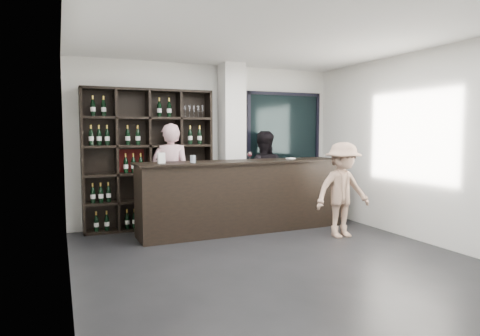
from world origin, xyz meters
name	(u,v)px	position (x,y,z in m)	size (l,w,h in m)	color
floor	(278,262)	(0.00, 0.00, -0.01)	(5.00, 5.50, 0.01)	black
wine_shelf	(149,160)	(-1.15, 2.57, 1.20)	(2.20, 0.35, 2.40)	black
structural_column	(232,144)	(0.35, 2.47, 1.45)	(0.40, 0.40, 2.90)	silver
glass_panel	(284,146)	(1.55, 2.69, 1.40)	(1.60, 0.08, 2.10)	black
tasting_counter	(244,196)	(0.27, 1.75, 0.60)	(3.61, 0.74, 1.19)	black
taster_pink	(171,176)	(-0.81, 2.40, 0.91)	(0.66, 0.44, 1.82)	beige
taster_black	(263,176)	(0.95, 2.40, 0.84)	(0.82, 0.64, 1.69)	black
customer	(343,190)	(1.55, 0.76, 0.76)	(0.98, 0.56, 1.51)	tan
wine_glass	(250,156)	(0.33, 1.62, 1.28)	(0.07, 0.07, 0.18)	white
spit_cup	(193,159)	(-0.64, 1.66, 1.25)	(0.09, 0.09, 0.12)	silver
napkin_stack	(291,158)	(1.22, 1.83, 1.20)	(0.12, 0.12, 0.02)	white
card_stand	(161,158)	(-1.13, 1.68, 1.28)	(0.11, 0.06, 0.17)	white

